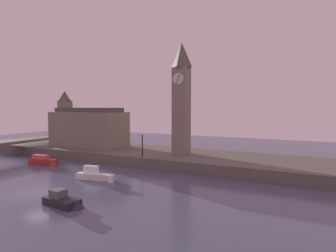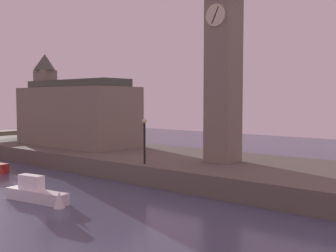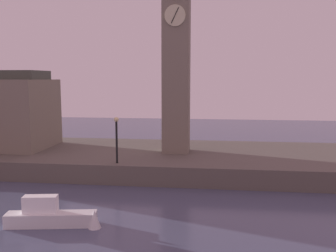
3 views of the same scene
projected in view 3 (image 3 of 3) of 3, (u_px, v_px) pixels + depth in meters
The scene contains 4 objects.
far_embankment at pixel (97, 157), 33.31m from camera, with size 70.00×12.00×1.50m, color #5B544C.
clock_tower at pixel (176, 49), 30.96m from camera, with size 2.46×2.50×16.90m.
streetlamp at pixel (117, 134), 27.51m from camera, with size 0.36×0.36×3.49m.
boat_ferry_white at pixel (56, 216), 19.62m from camera, with size 5.28×1.68×1.83m.
Camera 3 is at (10.41, -11.62, 7.82)m, focal length 39.42 mm.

